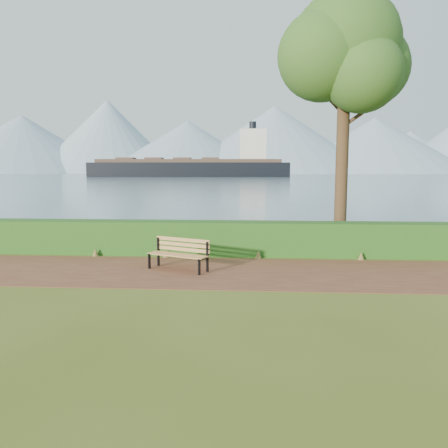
{
  "coord_description": "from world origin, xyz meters",
  "views": [
    {
      "loc": [
        1.46,
        -10.32,
        2.51
      ],
      "look_at": [
        0.66,
        1.2,
        1.1
      ],
      "focal_mm": 35.0,
      "sensor_mm": 36.0,
      "label": 1
    }
  ],
  "objects": [
    {
      "name": "ground",
      "position": [
        0.0,
        0.0,
        0.0
      ],
      "size": [
        140.0,
        140.0,
        0.0
      ],
      "primitive_type": "plane",
      "color": "#4D5A19",
      "rests_on": "ground"
    },
    {
      "name": "path",
      "position": [
        0.0,
        0.3,
        0.01
      ],
      "size": [
        40.0,
        3.4,
        0.01
      ],
      "primitive_type": "cube",
      "color": "#562C1D",
      "rests_on": "ground"
    },
    {
      "name": "water",
      "position": [
        0.0,
        260.0,
        0.01
      ],
      "size": [
        700.0,
        510.0,
        0.0
      ],
      "primitive_type": "cube",
      "color": "slate",
      "rests_on": "ground"
    },
    {
      "name": "bench",
      "position": [
        -0.42,
        0.49,
        0.46
      ],
      "size": [
        1.65,
        1.07,
        0.8
      ],
      "rotation": [
        0.0,
        0.0,
        -0.42
      ],
      "color": "black",
      "rests_on": "ground"
    },
    {
      "name": "cargo_ship",
      "position": [
        -21.72,
        164.47,
        3.57
      ],
      "size": [
        79.62,
        17.31,
        23.98
      ],
      "rotation": [
        0.0,
        0.0,
        0.06
      ],
      "color": "black",
      "rests_on": "ground"
    },
    {
      "name": "hedge",
      "position": [
        0.0,
        2.6,
        0.5
      ],
      "size": [
        32.0,
        0.85,
        1.0
      ],
      "primitive_type": "cube",
      "color": "#1A4614",
      "rests_on": "ground"
    },
    {
      "name": "tree",
      "position": [
        4.15,
        3.45,
        6.04
      ],
      "size": [
        4.07,
        3.38,
        8.13
      ],
      "rotation": [
        0.0,
        0.0,
        0.14
      ],
      "color": "#3C2518",
      "rests_on": "ground"
    },
    {
      "name": "mountains",
      "position": [
        -9.17,
        406.05,
        27.7
      ],
      "size": [
        585.0,
        190.0,
        70.0
      ],
      "color": "#829AAD",
      "rests_on": "ground"
    }
  ]
}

